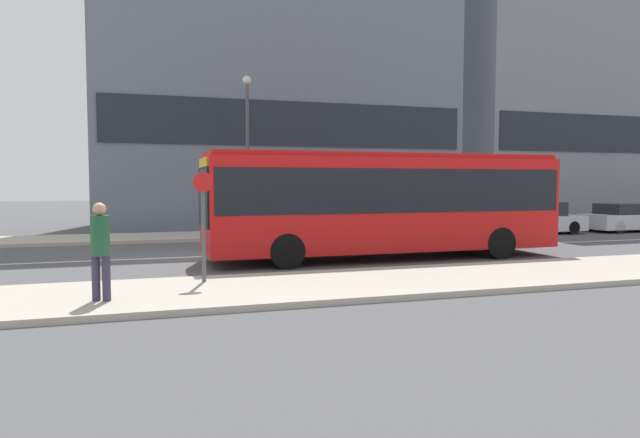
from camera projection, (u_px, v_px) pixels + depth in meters
name	position (u px, v px, depth m)	size (l,w,h in m)	color
ground_plane	(184.00, 257.00, 17.65)	(120.00, 120.00, 0.00)	#4F4F51
sidewalk_near	(207.00, 292.00, 11.70)	(44.00, 3.50, 0.13)	#B2A899
sidewalk_far	(173.00, 237.00, 23.59)	(44.00, 3.50, 0.13)	#B2A899
lane_centerline	(184.00, 257.00, 17.65)	(41.80, 0.16, 0.01)	silver
apartment_block_left_tower	(277.00, 52.00, 31.22)	(19.04, 7.02, 18.96)	slate
apartment_block_right_tower	(575.00, 69.00, 35.93)	(14.90, 4.79, 18.98)	gray
city_bus	(383.00, 199.00, 17.29)	(10.79, 2.60, 3.18)	red
parked_car_0	(537.00, 219.00, 25.68)	(4.13, 1.75, 1.44)	silver
parked_car_1	(626.00, 218.00, 26.99)	(4.12, 1.86, 1.32)	silver
pedestrian_near_stop	(100.00, 245.00, 10.48)	(0.34, 0.34, 1.82)	#383347
bus_stop_sign	(203.00, 216.00, 12.49)	(0.44, 0.12, 2.47)	#4C4C51
street_lamp	(247.00, 138.00, 23.36)	(0.36, 0.36, 6.53)	#4C4C51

